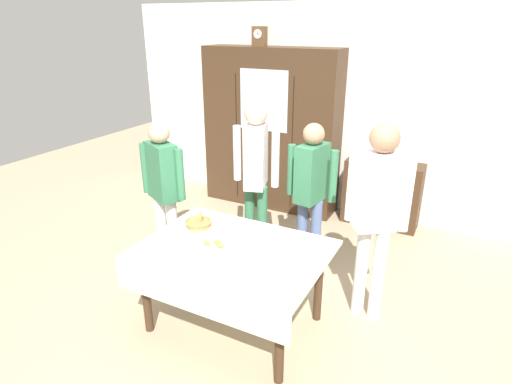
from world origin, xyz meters
TOP-DOWN VIEW (x-y plane):
  - ground_plane at (0.00, 0.00)m, footprint 12.00×12.00m
  - back_wall at (0.00, 2.65)m, footprint 6.40×0.10m
  - dining_table at (0.00, -0.23)m, footprint 1.50×1.09m
  - wall_cabinet at (-0.90, 2.35)m, footprint 1.87×0.46m
  - mantel_clock at (-1.08, 2.35)m, footprint 0.18×0.11m
  - bookshelf_low at (0.66, 2.41)m, footprint 0.94×0.35m
  - book_stack at (0.66, 2.40)m, footprint 0.16×0.21m
  - tea_cup_far_left at (0.49, -0.23)m, footprint 0.13×0.13m
  - tea_cup_near_right at (-0.17, -0.01)m, footprint 0.13×0.13m
  - tea_cup_mid_right at (-0.58, -0.45)m, footprint 0.13×0.13m
  - bread_basket at (-0.48, 0.00)m, footprint 0.24×0.24m
  - pastry_plate at (-0.15, -0.26)m, footprint 0.28×0.28m
  - spoon_mid_left at (0.42, -0.36)m, footprint 0.12×0.02m
  - spoon_back_edge at (-0.24, 0.16)m, footprint 0.12×0.02m
  - person_behind_table_left at (0.97, 0.47)m, footprint 0.52×0.37m
  - person_behind_table_right at (0.21, 0.98)m, footprint 0.52×0.39m
  - person_near_right_end at (-0.36, 0.89)m, footprint 0.52×0.40m
  - person_beside_shelf at (-1.13, 0.34)m, footprint 0.52×0.34m

SIDE VIEW (x-z plane):
  - ground_plane at x=0.00m, z-range 0.00..0.00m
  - bookshelf_low at x=0.66m, z-range 0.00..0.84m
  - dining_table at x=0.00m, z-range 0.27..1.02m
  - spoon_mid_left at x=0.42m, z-range 0.75..0.76m
  - spoon_back_edge at x=-0.24m, z-range 0.75..0.76m
  - pastry_plate at x=-0.15m, z-range 0.74..0.79m
  - tea_cup_far_left at x=0.49m, z-range 0.75..0.81m
  - tea_cup_near_right at x=-0.17m, z-range 0.75..0.81m
  - tea_cup_mid_right at x=-0.58m, z-range 0.75..0.81m
  - bread_basket at x=-0.48m, z-range 0.71..0.87m
  - book_stack at x=0.66m, z-range 0.84..0.97m
  - person_beside_shelf at x=-1.13m, z-range 0.16..1.73m
  - person_behind_table_right at x=0.21m, z-range 0.16..1.73m
  - person_near_right_end at x=-0.36m, z-range 0.20..1.94m
  - person_behind_table_left at x=0.97m, z-range 0.20..1.95m
  - wall_cabinet at x=-0.90m, z-range 0.00..2.16m
  - back_wall at x=0.00m, z-range 0.00..2.70m
  - mantel_clock at x=-1.08m, z-range 2.16..2.40m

